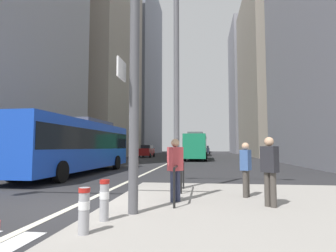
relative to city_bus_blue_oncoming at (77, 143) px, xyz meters
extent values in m
plane|color=#28282B|center=(4.03, 11.61, -1.84)|extent=(160.00, 160.00, 0.00)
cube|color=gray|center=(9.53, -9.39, -1.76)|extent=(9.00, 10.00, 0.15)
cube|color=beige|center=(4.03, 21.61, -1.83)|extent=(0.20, 80.00, 0.01)
cube|color=gray|center=(-11.97, 30.05, 17.16)|extent=(13.62, 20.52, 38.00)
cube|color=slate|center=(-11.97, 55.62, 20.52)|extent=(13.86, 25.70, 44.72)
cube|color=gray|center=(21.03, 36.13, 13.46)|extent=(11.26, 22.32, 30.60)
cube|color=gray|center=(21.03, 60.56, 15.60)|extent=(11.28, 16.89, 34.87)
cube|color=blue|center=(0.00, -0.03, -0.11)|extent=(2.74, 12.00, 2.75)
cube|color=black|center=(0.00, -0.03, 0.23)|extent=(2.77, 11.76, 1.10)
cube|color=#4C4C51|center=(0.04, 1.76, 1.41)|extent=(1.84, 4.34, 0.30)
cylinder|color=black|center=(1.12, -3.88, -1.34)|extent=(0.32, 1.01, 1.00)
cylinder|color=black|center=(-1.28, -3.83, -1.34)|extent=(0.32, 1.01, 1.00)
cylinder|color=black|center=(1.28, 3.77, -1.34)|extent=(0.32, 1.01, 1.00)
cylinder|color=black|center=(-1.12, 3.81, -1.34)|extent=(0.32, 1.01, 1.00)
cylinder|color=black|center=(-2.67, -0.70, -1.52)|extent=(0.24, 0.65, 0.64)
cube|color=#198456|center=(6.68, 20.04, -0.11)|extent=(2.75, 11.59, 2.75)
cube|color=black|center=(6.68, 20.04, 0.23)|extent=(2.78, 11.36, 1.10)
cube|color=#4C4C51|center=(6.64, 18.31, 1.41)|extent=(1.84, 4.19, 0.30)
cylinder|color=black|center=(5.56, 23.76, -1.34)|extent=(0.32, 1.01, 1.00)
cylinder|color=black|center=(7.96, 23.71, -1.34)|extent=(0.32, 1.01, 1.00)
cylinder|color=black|center=(5.40, 16.38, -1.34)|extent=(0.32, 1.01, 1.00)
cylinder|color=black|center=(7.80, 16.32, -1.34)|extent=(0.32, 1.01, 1.00)
cube|color=#198456|center=(6.84, 37.90, -0.11)|extent=(2.51, 11.06, 2.75)
cube|color=black|center=(6.84, 37.90, 0.23)|extent=(2.55, 10.84, 1.10)
cube|color=#4C4C51|center=(6.84, 36.24, 1.41)|extent=(1.75, 3.98, 0.30)
cylinder|color=black|center=(5.64, 41.44, -1.34)|extent=(0.30, 1.00, 1.00)
cylinder|color=black|center=(8.04, 41.44, -1.34)|extent=(0.30, 1.00, 1.00)
cylinder|color=black|center=(5.64, 34.36, -1.34)|extent=(0.30, 1.00, 1.00)
cylinder|color=black|center=(8.04, 34.36, -1.34)|extent=(0.30, 1.00, 1.00)
cube|color=maroon|center=(-1.45, 27.72, -0.97)|extent=(1.91, 4.15, 1.10)
cube|color=black|center=(-1.44, 27.87, -0.16)|extent=(1.56, 2.26, 0.52)
cylinder|color=black|center=(-0.58, 26.30, -1.52)|extent=(0.24, 0.65, 0.64)
cylinder|color=black|center=(-2.40, 26.35, -1.52)|extent=(0.24, 0.65, 0.64)
cylinder|color=black|center=(-0.49, 29.08, -1.52)|extent=(0.24, 0.65, 0.64)
cylinder|color=black|center=(-2.31, 29.14, -1.52)|extent=(0.24, 0.65, 0.64)
cube|color=#232838|center=(8.09, 48.84, -0.97)|extent=(1.98, 4.55, 1.10)
cube|color=black|center=(8.09, 48.69, -0.16)|extent=(1.60, 2.48, 0.52)
cylinder|color=black|center=(7.25, 50.40, -1.52)|extent=(0.25, 0.65, 0.64)
cylinder|color=black|center=(9.07, 50.32, -1.52)|extent=(0.25, 0.65, 0.64)
cylinder|color=black|center=(7.12, 47.36, -1.52)|extent=(0.25, 0.65, 0.64)
cylinder|color=black|center=(8.93, 47.28, -1.52)|extent=(0.25, 0.65, 0.64)
cube|color=black|center=(6.23, 46.98, -0.97)|extent=(1.98, 4.23, 1.10)
cube|color=black|center=(6.24, 46.83, -0.16)|extent=(1.60, 2.31, 0.52)
cylinder|color=black|center=(5.25, 48.34, -1.52)|extent=(0.25, 0.65, 0.64)
cylinder|color=black|center=(7.07, 48.43, -1.52)|extent=(0.25, 0.65, 0.64)
cylinder|color=black|center=(5.39, 45.52, -1.52)|extent=(0.25, 0.65, 0.64)
cylinder|color=black|center=(7.21, 45.61, -1.52)|extent=(0.25, 0.65, 0.64)
cube|color=gold|center=(-2.40, 10.46, -0.97)|extent=(1.80, 4.08, 1.10)
cube|color=black|center=(-2.40, 10.61, -0.16)|extent=(1.51, 2.21, 0.52)
cylinder|color=black|center=(-1.50, 9.07, -1.52)|extent=(0.22, 0.64, 0.64)
cylinder|color=black|center=(-3.32, 9.08, -1.52)|extent=(0.22, 0.64, 0.64)
cylinder|color=black|center=(-1.48, 11.84, -1.52)|extent=(0.22, 0.64, 0.64)
cylinder|color=black|center=(-3.30, 11.85, -1.52)|extent=(0.22, 0.64, 0.64)
cylinder|color=#515156|center=(5.98, -9.71, 1.31)|extent=(0.22, 0.22, 6.00)
cube|color=white|center=(5.73, -9.89, 1.51)|extent=(0.04, 0.60, 0.44)
cylinder|color=#56565B|center=(6.60, -6.02, 2.31)|extent=(0.20, 0.20, 8.00)
cylinder|color=#99999E|center=(5.52, -11.24, -1.30)|extent=(0.18, 0.18, 0.78)
cylinder|color=white|center=(5.52, -11.24, -1.21)|extent=(0.19, 0.19, 0.14)
cylinder|color=#B21E19|center=(5.52, -11.24, -0.95)|extent=(0.20, 0.20, 0.08)
cylinder|color=#99999E|center=(5.56, -10.38, -1.28)|extent=(0.18, 0.18, 0.81)
cylinder|color=white|center=(5.56, -10.38, -1.18)|extent=(0.19, 0.19, 0.15)
cylinder|color=#B21E19|center=(5.56, -10.38, -0.92)|extent=(0.20, 0.20, 0.08)
cylinder|color=black|center=(6.83, -9.06, -1.21)|extent=(0.06, 0.06, 0.95)
cylinder|color=black|center=(6.83, -8.02, -1.21)|extent=(0.06, 0.06, 0.95)
cylinder|color=black|center=(6.83, -6.97, -1.21)|extent=(0.06, 0.06, 0.95)
cylinder|color=black|center=(6.83, -5.92, -1.21)|extent=(0.06, 0.06, 0.95)
cylinder|color=black|center=(6.83, -7.49, -0.74)|extent=(0.06, 3.14, 0.06)
cylinder|color=#423D38|center=(8.81, -7.26, -1.30)|extent=(0.15, 0.15, 0.78)
cylinder|color=#423D38|center=(8.74, -7.41, -1.30)|extent=(0.15, 0.15, 0.78)
cube|color=#38568E|center=(8.78, -7.33, -0.60)|extent=(0.38, 0.45, 0.60)
sphere|color=tan|center=(8.78, -7.33, -0.19)|extent=(0.22, 0.22, 0.22)
cylinder|color=#2D334C|center=(6.72, -8.34, -1.27)|extent=(0.15, 0.15, 0.83)
cylinder|color=#2D334C|center=(6.83, -8.23, -1.27)|extent=(0.15, 0.15, 0.83)
cube|color=#B73D42|center=(6.78, -8.29, -0.54)|extent=(0.44, 0.44, 0.64)
sphere|color=tan|center=(6.78, -8.29, -0.11)|extent=(0.23, 0.23, 0.23)
cylinder|color=#423D38|center=(9.22, -8.68, -1.27)|extent=(0.15, 0.15, 0.84)
cylinder|color=#423D38|center=(9.11, -8.57, -1.27)|extent=(0.15, 0.15, 0.84)
cube|color=#232328|center=(9.17, -8.63, -0.52)|extent=(0.44, 0.44, 0.65)
sphere|color=tan|center=(9.17, -8.63, -0.09)|extent=(0.23, 0.23, 0.23)
camera|label=1|loc=(7.53, -15.79, -0.22)|focal=29.55mm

